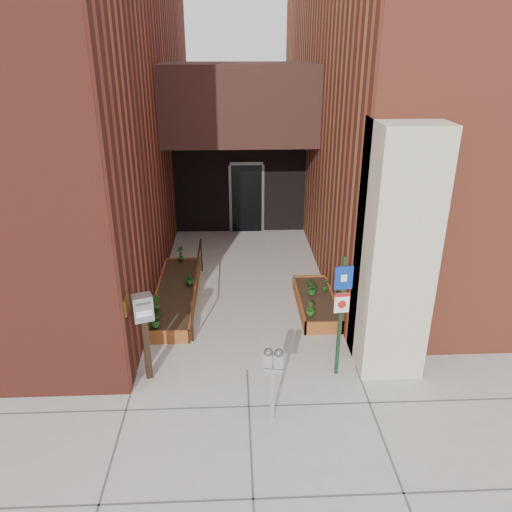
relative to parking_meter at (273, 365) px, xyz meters
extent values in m
plane|color=#9E9991|center=(-0.37, 1.30, -1.02)|extent=(80.00, 80.00, 0.00)
cube|color=maroon|center=(-6.37, 8.00, 3.98)|extent=(8.00, 14.60, 10.00)
cube|color=brown|center=(5.63, 8.45, 3.98)|extent=(8.00, 13.70, 10.00)
cube|color=#B8AE8E|center=(2.18, 1.50, 1.18)|extent=(1.10, 1.20, 4.40)
cube|color=black|center=(-0.37, 7.30, 2.98)|extent=(4.20, 2.00, 2.00)
cube|color=black|center=(-0.37, 8.70, 0.48)|extent=(4.00, 0.30, 3.00)
cube|color=black|center=(-0.17, 8.52, 0.03)|extent=(0.90, 0.06, 2.10)
cube|color=#B79338|center=(-2.36, 1.10, 0.48)|extent=(0.04, 0.30, 0.30)
cube|color=brown|center=(-1.92, 2.22, -0.87)|extent=(0.90, 0.04, 0.30)
cube|color=brown|center=(-1.92, 5.78, -0.87)|extent=(0.90, 0.04, 0.30)
cube|color=brown|center=(-2.35, 4.00, -0.87)|extent=(0.04, 3.60, 0.30)
cube|color=brown|center=(-1.49, 4.00, -0.87)|extent=(0.04, 3.60, 0.30)
cube|color=black|center=(-1.92, 4.00, -0.89)|extent=(0.82, 3.52, 0.26)
cube|color=brown|center=(1.23, 2.42, -0.87)|extent=(0.80, 0.04, 0.30)
cube|color=brown|center=(1.23, 4.58, -0.87)|extent=(0.80, 0.04, 0.30)
cube|color=brown|center=(0.85, 3.50, -0.87)|extent=(0.04, 2.20, 0.30)
cube|color=brown|center=(1.61, 3.50, -0.87)|extent=(0.04, 2.20, 0.30)
cube|color=black|center=(1.23, 3.50, -0.89)|extent=(0.72, 2.12, 0.26)
cylinder|color=black|center=(-1.42, 2.30, -0.57)|extent=(0.04, 0.04, 0.90)
cylinder|color=black|center=(-1.42, 5.60, -0.57)|extent=(0.04, 0.04, 0.90)
cylinder|color=black|center=(-1.42, 3.95, -0.14)|extent=(0.04, 3.30, 0.04)
cube|color=#A9AAAC|center=(0.00, 0.00, -0.56)|extent=(0.06, 0.06, 0.91)
cube|color=#A9AAAC|center=(0.00, 0.00, -0.07)|extent=(0.29, 0.15, 0.07)
cube|color=#A9AAAC|center=(-0.08, 0.01, 0.09)|extent=(0.15, 0.11, 0.24)
sphere|color=#59595B|center=(-0.08, 0.01, 0.23)|extent=(0.13, 0.13, 0.13)
cube|color=white|center=(-0.08, -0.03, 0.11)|extent=(0.08, 0.02, 0.05)
cube|color=#B21414|center=(-0.08, -0.03, 0.04)|extent=(0.08, 0.02, 0.03)
cube|color=#A9AAAC|center=(0.08, -0.01, 0.09)|extent=(0.15, 0.11, 0.24)
sphere|color=#59595B|center=(0.08, -0.01, 0.23)|extent=(0.13, 0.13, 0.13)
cube|color=white|center=(0.07, -0.06, 0.11)|extent=(0.08, 0.02, 0.05)
cube|color=#B21414|center=(0.07, -0.06, 0.04)|extent=(0.08, 0.02, 0.03)
cube|color=#13341C|center=(1.23, 1.13, 0.13)|extent=(0.06, 0.06, 2.29)
cube|color=navy|center=(1.24, 1.10, 0.91)|extent=(0.31, 0.06, 0.42)
cube|color=white|center=(1.24, 1.09, 0.91)|extent=(0.10, 0.02, 0.12)
cube|color=white|center=(1.24, 1.10, 0.44)|extent=(0.26, 0.05, 0.36)
cube|color=#B21414|center=(1.24, 1.09, 0.59)|extent=(0.26, 0.04, 0.06)
cylinder|color=#B21414|center=(1.24, 1.09, 0.42)|extent=(0.15, 0.03, 0.15)
cube|color=black|center=(-2.11, 1.17, -0.42)|extent=(0.14, 0.14, 1.20)
cube|color=#AEADB0|center=(-2.11, 1.17, 0.40)|extent=(0.39, 0.33, 0.46)
cube|color=#59595B|center=(-2.07, 1.05, 0.53)|extent=(0.23, 0.09, 0.04)
cube|color=white|center=(-2.07, 1.05, 0.34)|extent=(0.25, 0.09, 0.11)
imported|color=#22611B|center=(-2.14, 2.40, -0.54)|extent=(0.44, 0.44, 0.35)
imported|color=#265317|center=(-2.22, 2.96, -0.53)|extent=(0.29, 0.29, 0.38)
imported|color=#17501A|center=(-1.62, 4.24, -0.55)|extent=(0.27, 0.27, 0.35)
imported|color=#1A5819|center=(-1.95, 5.60, -0.51)|extent=(0.30, 0.30, 0.41)
imported|color=#1F5117|center=(0.98, 2.68, -0.56)|extent=(0.23, 0.23, 0.32)
imported|color=#1A5B1A|center=(1.47, 3.74, -0.56)|extent=(0.18, 0.18, 0.32)
imported|color=#1B5C1A|center=(1.15, 3.61, -0.55)|extent=(0.42, 0.42, 0.33)
camera|label=1|loc=(-0.54, -6.22, 4.50)|focal=35.00mm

